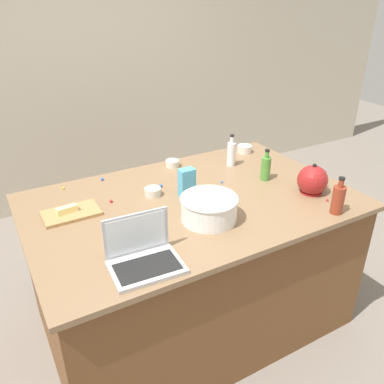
{
  "coord_description": "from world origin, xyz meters",
  "views": [
    {
      "loc": [
        -0.99,
        -1.75,
        1.97
      ],
      "look_at": [
        0.0,
        0.0,
        0.95
      ],
      "focal_mm": 36.86,
      "sensor_mm": 36.0,
      "label": 1
    }
  ],
  "objects_px": {
    "laptop": "(143,255)",
    "ramekin_small": "(153,192)",
    "kettle": "(312,180)",
    "butter_stick_left": "(67,210)",
    "bottle_soy": "(338,199)",
    "mixing_bowl_large": "(209,208)",
    "candy_bag": "(188,182)",
    "ramekin_medium": "(172,163)",
    "ramekin_wide": "(245,149)",
    "cutting_board": "(71,213)",
    "bottle_vinegar": "(231,153)",
    "bottle_olive": "(266,168)"
  },
  "relations": [
    {
      "from": "bottle_vinegar",
      "to": "ramekin_medium",
      "type": "relative_size",
      "value": 2.39
    },
    {
      "from": "ramekin_wide",
      "to": "ramekin_medium",
      "type": "bearing_deg",
      "value": 177.62
    },
    {
      "from": "ramekin_wide",
      "to": "bottle_vinegar",
      "type": "bearing_deg",
      "value": -146.01
    },
    {
      "from": "bottle_vinegar",
      "to": "butter_stick_left",
      "type": "bearing_deg",
      "value": -173.27
    },
    {
      "from": "ramekin_wide",
      "to": "bottle_soy",
      "type": "bearing_deg",
      "value": -96.3
    },
    {
      "from": "kettle",
      "to": "ramekin_small",
      "type": "height_order",
      "value": "kettle"
    },
    {
      "from": "bottle_soy",
      "to": "ramekin_small",
      "type": "relative_size",
      "value": 2.2
    },
    {
      "from": "bottle_olive",
      "to": "candy_bag",
      "type": "height_order",
      "value": "bottle_olive"
    },
    {
      "from": "bottle_soy",
      "to": "ramekin_small",
      "type": "xyz_separation_m",
      "value": [
        -0.78,
        0.68,
        -0.06
      ]
    },
    {
      "from": "butter_stick_left",
      "to": "ramekin_small",
      "type": "bearing_deg",
      "value": -1.32
    },
    {
      "from": "kettle",
      "to": "ramekin_small",
      "type": "distance_m",
      "value": 0.95
    },
    {
      "from": "ramekin_wide",
      "to": "laptop",
      "type": "bearing_deg",
      "value": -143.55
    },
    {
      "from": "laptop",
      "to": "candy_bag",
      "type": "bearing_deg",
      "value": 44.55
    },
    {
      "from": "ramekin_small",
      "to": "kettle",
      "type": "bearing_deg",
      "value": -27.13
    },
    {
      "from": "bottle_soy",
      "to": "mixing_bowl_large",
      "type": "bearing_deg",
      "value": 156.37
    },
    {
      "from": "bottle_soy",
      "to": "butter_stick_left",
      "type": "bearing_deg",
      "value": 151.66
    },
    {
      "from": "ramekin_medium",
      "to": "ramekin_wide",
      "type": "bearing_deg",
      "value": -2.38
    },
    {
      "from": "bottle_vinegar",
      "to": "kettle",
      "type": "xyz_separation_m",
      "value": [
        0.18,
        -0.58,
        -0.01
      ]
    },
    {
      "from": "ramekin_wide",
      "to": "candy_bag",
      "type": "height_order",
      "value": "candy_bag"
    },
    {
      "from": "kettle",
      "to": "ramekin_medium",
      "type": "height_order",
      "value": "kettle"
    },
    {
      "from": "bottle_vinegar",
      "to": "butter_stick_left",
      "type": "xyz_separation_m",
      "value": [
        -1.16,
        -0.14,
        -0.05
      ]
    },
    {
      "from": "mixing_bowl_large",
      "to": "ramekin_medium",
      "type": "distance_m",
      "value": 0.74
    },
    {
      "from": "mixing_bowl_large",
      "to": "candy_bag",
      "type": "relative_size",
      "value": 1.79
    },
    {
      "from": "butter_stick_left",
      "to": "ramekin_medium",
      "type": "xyz_separation_m",
      "value": [
        0.79,
        0.32,
        -0.01
      ]
    },
    {
      "from": "cutting_board",
      "to": "butter_stick_left",
      "type": "xyz_separation_m",
      "value": [
        -0.02,
        0.0,
        0.03
      ]
    },
    {
      "from": "laptop",
      "to": "bottle_soy",
      "type": "xyz_separation_m",
      "value": [
        1.09,
        -0.1,
        0.04
      ]
    },
    {
      "from": "laptop",
      "to": "bottle_vinegar",
      "type": "xyz_separation_m",
      "value": [
        0.97,
        0.73,
        0.04
      ]
    },
    {
      "from": "ramekin_small",
      "to": "ramekin_medium",
      "type": "relative_size",
      "value": 1.03
    },
    {
      "from": "kettle",
      "to": "butter_stick_left",
      "type": "height_order",
      "value": "kettle"
    },
    {
      "from": "butter_stick_left",
      "to": "ramekin_medium",
      "type": "bearing_deg",
      "value": 21.78
    },
    {
      "from": "laptop",
      "to": "ramekin_small",
      "type": "xyz_separation_m",
      "value": [
        0.31,
        0.58,
        -0.02
      ]
    },
    {
      "from": "butter_stick_left",
      "to": "laptop",
      "type": "bearing_deg",
      "value": -72.61
    },
    {
      "from": "kettle",
      "to": "cutting_board",
      "type": "bearing_deg",
      "value": 161.45
    },
    {
      "from": "bottle_soy",
      "to": "cutting_board",
      "type": "relative_size",
      "value": 0.71
    },
    {
      "from": "ramekin_medium",
      "to": "bottle_vinegar",
      "type": "bearing_deg",
      "value": -26.59
    },
    {
      "from": "candy_bag",
      "to": "ramekin_small",
      "type": "bearing_deg",
      "value": 150.58
    },
    {
      "from": "kettle",
      "to": "ramekin_wide",
      "type": "relative_size",
      "value": 1.99
    },
    {
      "from": "kettle",
      "to": "ramekin_small",
      "type": "xyz_separation_m",
      "value": [
        -0.84,
        0.43,
        -0.05
      ]
    },
    {
      "from": "laptop",
      "to": "ramekin_small",
      "type": "distance_m",
      "value": 0.66
    },
    {
      "from": "bottle_vinegar",
      "to": "ramekin_medium",
      "type": "distance_m",
      "value": 0.41
    },
    {
      "from": "mixing_bowl_large",
      "to": "cutting_board",
      "type": "relative_size",
      "value": 1.03
    },
    {
      "from": "ramekin_medium",
      "to": "kettle",
      "type": "bearing_deg",
      "value": -54.39
    },
    {
      "from": "mixing_bowl_large",
      "to": "bottle_olive",
      "type": "xyz_separation_m",
      "value": [
        0.58,
        0.25,
        0.01
      ]
    },
    {
      "from": "laptop",
      "to": "ramekin_medium",
      "type": "xyz_separation_m",
      "value": [
        0.61,
        0.91,
        -0.02
      ]
    },
    {
      "from": "bottle_soy",
      "to": "ramekin_wide",
      "type": "xyz_separation_m",
      "value": [
        0.11,
        0.98,
        -0.06
      ]
    },
    {
      "from": "cutting_board",
      "to": "ramekin_small",
      "type": "height_order",
      "value": "ramekin_small"
    },
    {
      "from": "mixing_bowl_large",
      "to": "kettle",
      "type": "xyz_separation_m",
      "value": [
        0.7,
        -0.03,
        0.01
      ]
    },
    {
      "from": "ramekin_small",
      "to": "bottle_soy",
      "type": "bearing_deg",
      "value": -40.92
    },
    {
      "from": "kettle",
      "to": "butter_stick_left",
      "type": "distance_m",
      "value": 1.41
    },
    {
      "from": "kettle",
      "to": "butter_stick_left",
      "type": "xyz_separation_m",
      "value": [
        -1.34,
        0.44,
        -0.04
      ]
    }
  ]
}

